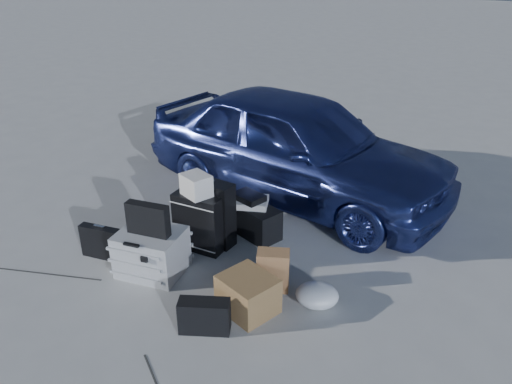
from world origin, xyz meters
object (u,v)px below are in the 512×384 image
duffel_bag (251,219)px  car (296,146)px  cardboard_box (248,294)px  suitcase_left (210,212)px  suitcase_right (198,223)px  pelican_case (152,252)px  briefcase (102,242)px

duffel_bag → car: bearing=109.7°
duffel_bag → cardboard_box: size_ratio=1.55×
suitcase_left → cardboard_box: (0.83, -0.74, -0.17)m
suitcase_left → cardboard_box: suitcase_left is taller
suitcase_right → pelican_case: bearing=-108.5°
suitcase_left → suitcase_right: (-0.02, -0.18, -0.04)m
car → cardboard_box: (0.55, -2.06, -0.45)m
briefcase → cardboard_box: size_ratio=1.00×
duffel_bag → cardboard_box: 1.20m
car → suitcase_left: bearing=176.6°
suitcase_left → duffel_bag: bearing=54.9°
car → suitcase_right: 1.57m
car → suitcase_left: (-0.28, -1.32, -0.28)m
car → cardboard_box: size_ratio=8.75×
suitcase_left → pelican_case: bearing=-99.3°
pelican_case → suitcase_right: size_ratio=0.97×
suitcase_left → duffel_bag: suitcase_left is taller
briefcase → duffel_bag: same height
briefcase → suitcase_right: (0.70, 0.54, 0.12)m
pelican_case → suitcase_left: (0.17, 0.68, 0.12)m
car → suitcase_right: car is taller
cardboard_box → car: bearing=104.8°
suitcase_left → suitcase_right: suitcase_left is taller
duffel_bag → cardboard_box: bearing=-41.9°
briefcase → duffel_bag: bearing=38.3°
suitcase_right → duffel_bag: suitcase_right is taller
car → briefcase: size_ratio=8.74×
suitcase_left → car: bearing=82.6°
suitcase_right → duffel_bag: size_ratio=0.89×
duffel_bag → suitcase_right: bearing=-99.4°
pelican_case → cardboard_box: pelican_case is taller
briefcase → duffel_bag: 1.44m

